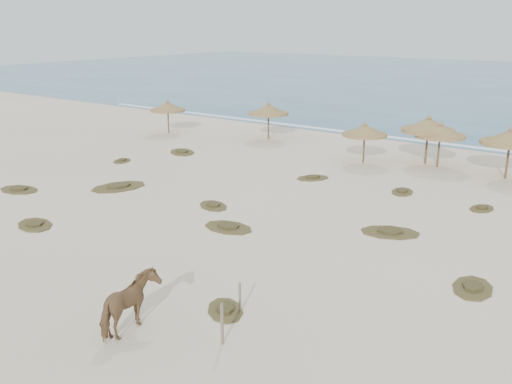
% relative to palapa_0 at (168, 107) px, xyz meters
% --- Properties ---
extents(ground, '(160.00, 160.00, 0.00)m').
position_rel_palapa_0_xyz_m(ground, '(18.81, -17.20, -2.06)').
color(ground, beige).
rests_on(ground, ground).
extents(foam_line, '(70.00, 0.60, 0.01)m').
position_rel_palapa_0_xyz_m(foam_line, '(18.81, 8.80, -2.06)').
color(foam_line, white).
rests_on(foam_line, ground).
extents(palapa_0, '(3.67, 3.67, 2.66)m').
position_rel_palapa_0_xyz_m(palapa_0, '(0.00, 0.00, 0.00)').
color(palapa_0, brown).
rests_on(palapa_0, ground).
extents(palapa_1, '(3.40, 3.40, 2.84)m').
position_rel_palapa_0_xyz_m(palapa_1, '(7.92, 2.69, 0.14)').
color(palapa_1, brown).
rests_on(palapa_1, ground).
extents(palapa_2, '(3.43, 3.43, 2.62)m').
position_rel_palapa_0_xyz_m(palapa_2, '(17.16, 0.01, -0.03)').
color(palapa_2, brown).
rests_on(palapa_2, ground).
extents(palapa_3, '(3.40, 3.40, 2.83)m').
position_rel_palapa_0_xyz_m(palapa_3, '(21.33, 1.71, 0.13)').
color(palapa_3, brown).
rests_on(palapa_3, ground).
extents(palapa_4, '(4.28, 4.28, 3.10)m').
position_rel_palapa_0_xyz_m(palapa_4, '(20.44, 2.06, 0.34)').
color(palapa_4, brown).
rests_on(palapa_4, ground).
extents(palapa_5, '(4.21, 4.21, 3.01)m').
position_rel_palapa_0_xyz_m(palapa_5, '(25.41, 1.30, 0.28)').
color(palapa_5, brown).
rests_on(palapa_5, ground).
extents(horse, '(1.28, 2.16, 1.71)m').
position_rel_palapa_0_xyz_m(horse, '(21.02, -22.73, -1.21)').
color(horse, brown).
rests_on(horse, ground).
extents(fence_post_near, '(0.12, 0.12, 1.24)m').
position_rel_palapa_0_xyz_m(fence_post_near, '(23.54, -21.68, -1.44)').
color(fence_post_near, '#6F6753').
rests_on(fence_post_near, ground).
extents(fence_post_far, '(0.08, 0.08, 1.00)m').
position_rel_palapa_0_xyz_m(fence_post_far, '(22.84, -20.00, -1.56)').
color(fence_post_far, '#6F6753').
rests_on(fence_post_far, ground).
extents(scrub_0, '(2.48, 1.78, 0.16)m').
position_rel_palapa_0_xyz_m(scrub_0, '(5.28, -16.49, -2.01)').
color(scrub_0, brown).
rests_on(scrub_0, ground).
extents(scrub_1, '(2.75, 3.43, 0.16)m').
position_rel_palapa_0_xyz_m(scrub_1, '(9.11, -13.00, -2.01)').
color(scrub_1, brown).
rests_on(scrub_1, ground).
extents(scrub_2, '(2.19, 1.90, 0.16)m').
position_rel_palapa_0_xyz_m(scrub_2, '(15.36, -12.49, -2.01)').
color(scrub_2, brown).
rests_on(scrub_2, ground).
extents(scrub_3, '(2.92, 2.48, 0.16)m').
position_rel_palapa_0_xyz_m(scrub_3, '(23.73, -10.83, -2.01)').
color(scrub_3, brown).
rests_on(scrub_3, ground).
extents(scrub_4, '(1.65, 2.20, 0.16)m').
position_rel_palapa_0_xyz_m(scrub_4, '(28.11, -14.13, -2.01)').
color(scrub_4, brown).
rests_on(scrub_4, ground).
extents(scrub_6, '(2.91, 2.69, 0.16)m').
position_rel_palapa_0_xyz_m(scrub_6, '(5.94, -4.73, -2.01)').
color(scrub_6, brown).
rests_on(scrub_6, ground).
extents(scrub_7, '(1.46, 1.89, 0.16)m').
position_rel_palapa_0_xyz_m(scrub_7, '(21.79, -4.84, -2.01)').
color(scrub_7, brown).
rests_on(scrub_7, ground).
extents(scrub_8, '(1.55, 1.80, 0.16)m').
position_rel_palapa_0_xyz_m(scrub_8, '(4.62, -8.87, -2.01)').
color(scrub_8, brown).
rests_on(scrub_8, ground).
extents(scrub_9, '(2.34, 1.56, 0.16)m').
position_rel_palapa_0_xyz_m(scrub_9, '(17.85, -14.40, -2.01)').
color(scrub_9, brown).
rests_on(scrub_9, ground).
extents(scrub_10, '(1.24, 1.67, 0.16)m').
position_rel_palapa_0_xyz_m(scrub_10, '(25.93, -5.23, -2.01)').
color(scrub_10, brown).
rests_on(scrub_10, ground).
extents(scrub_11, '(2.39, 1.89, 0.16)m').
position_rel_palapa_0_xyz_m(scrub_11, '(10.83, -19.18, -2.01)').
color(scrub_11, brown).
rests_on(scrub_11, ground).
extents(scrub_12, '(1.95, 1.89, 0.16)m').
position_rel_palapa_0_xyz_m(scrub_12, '(22.42, -20.20, -2.01)').
color(scrub_12, brown).
rests_on(scrub_12, ground).
extents(scrub_13, '(2.10, 2.27, 0.16)m').
position_rel_palapa_0_xyz_m(scrub_13, '(16.59, -5.22, -2.01)').
color(scrub_13, brown).
rests_on(scrub_13, ground).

